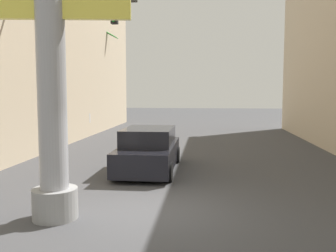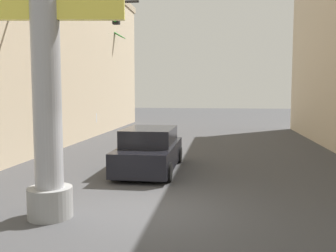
{
  "view_description": "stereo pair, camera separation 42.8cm",
  "coord_description": "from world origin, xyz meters",
  "px_view_note": "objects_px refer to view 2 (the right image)",
  "views": [
    {
      "loc": [
        1.29,
        -8.66,
        2.89
      ],
      "look_at": [
        0.0,
        3.72,
        1.73
      ],
      "focal_mm": 40.0,
      "sensor_mm": 36.0,
      "label": 1
    },
    {
      "loc": [
        1.71,
        -8.61,
        2.89
      ],
      "look_at": [
        0.0,
        3.72,
        1.73
      ],
      "focal_mm": 40.0,
      "sensor_mm": 36.0,
      "label": 2
    }
  ],
  "objects_px": {
    "palm_tree_far_left": "(104,64)",
    "traffic_light_mast": "(37,51)",
    "car_lead": "(150,150)",
    "palm_tree_mid_left": "(39,50)",
    "neon_sign_pole": "(44,0)",
    "pedestrian_far_left": "(94,121)"
  },
  "relations": [
    {
      "from": "neon_sign_pole",
      "to": "car_lead",
      "type": "height_order",
      "value": "neon_sign_pole"
    },
    {
      "from": "traffic_light_mast",
      "to": "palm_tree_far_left",
      "type": "bearing_deg",
      "value": 97.11
    },
    {
      "from": "car_lead",
      "to": "palm_tree_far_left",
      "type": "xyz_separation_m",
      "value": [
        -6.14,
        14.23,
        4.16
      ]
    },
    {
      "from": "car_lead",
      "to": "palm_tree_mid_left",
      "type": "relative_size",
      "value": 0.57
    },
    {
      "from": "palm_tree_mid_left",
      "to": "palm_tree_far_left",
      "type": "xyz_separation_m",
      "value": [
        0.36,
        9.54,
        -0.04
      ]
    },
    {
      "from": "palm_tree_mid_left",
      "to": "pedestrian_far_left",
      "type": "relative_size",
      "value": 4.8
    },
    {
      "from": "car_lead",
      "to": "pedestrian_far_left",
      "type": "distance_m",
      "value": 11.34
    },
    {
      "from": "palm_tree_far_left",
      "to": "pedestrian_far_left",
      "type": "distance_m",
      "value": 5.85
    },
    {
      "from": "palm_tree_mid_left",
      "to": "palm_tree_far_left",
      "type": "height_order",
      "value": "palm_tree_mid_left"
    },
    {
      "from": "car_lead",
      "to": "palm_tree_far_left",
      "type": "height_order",
      "value": "palm_tree_far_left"
    },
    {
      "from": "neon_sign_pole",
      "to": "palm_tree_far_left",
      "type": "xyz_separation_m",
      "value": [
        -4.83,
        19.56,
        0.01
      ]
    },
    {
      "from": "palm_tree_mid_left",
      "to": "pedestrian_far_left",
      "type": "height_order",
      "value": "palm_tree_mid_left"
    },
    {
      "from": "palm_tree_far_left",
      "to": "traffic_light_mast",
      "type": "bearing_deg",
      "value": -82.89
    },
    {
      "from": "neon_sign_pole",
      "to": "palm_tree_mid_left",
      "type": "bearing_deg",
      "value": 117.39
    },
    {
      "from": "palm_tree_far_left",
      "to": "pedestrian_far_left",
      "type": "height_order",
      "value": "palm_tree_far_left"
    },
    {
      "from": "palm_tree_far_left",
      "to": "pedestrian_far_left",
      "type": "xyz_separation_m",
      "value": [
        0.63,
        -4.31,
        -3.9
      ]
    },
    {
      "from": "pedestrian_far_left",
      "to": "palm_tree_far_left",
      "type": "bearing_deg",
      "value": 98.32
    },
    {
      "from": "neon_sign_pole",
      "to": "traffic_light_mast",
      "type": "bearing_deg",
      "value": 118.47
    },
    {
      "from": "neon_sign_pole",
      "to": "car_lead",
      "type": "bearing_deg",
      "value": 76.21
    },
    {
      "from": "pedestrian_far_left",
      "to": "car_lead",
      "type": "bearing_deg",
      "value": -60.96
    },
    {
      "from": "traffic_light_mast",
      "to": "palm_tree_mid_left",
      "type": "bearing_deg",
      "value": 115.91
    },
    {
      "from": "traffic_light_mast",
      "to": "car_lead",
      "type": "relative_size",
      "value": 1.35
    }
  ]
}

